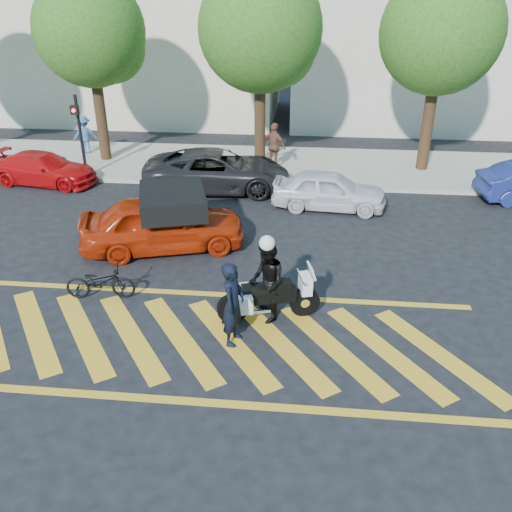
# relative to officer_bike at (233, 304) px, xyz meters

# --- Properties ---
(ground) EXTENTS (90.00, 90.00, 0.00)m
(ground) POSITION_rel_officer_bike_xyz_m (-0.56, -0.03, -0.95)
(ground) COLOR black
(ground) RESTS_ON ground
(sidewalk) EXTENTS (60.00, 5.00, 0.15)m
(sidewalk) POSITION_rel_officer_bike_xyz_m (-0.56, 11.97, -0.88)
(sidewalk) COLOR #9E998E
(sidewalk) RESTS_ON ground
(crosswalk) EXTENTS (12.33, 4.00, 0.01)m
(crosswalk) POSITION_rel_officer_bike_xyz_m (-0.60, -0.03, -0.95)
(crosswalk) COLOR gold
(crosswalk) RESTS_ON ground
(building_left) EXTENTS (16.00, 8.00, 10.00)m
(building_left) POSITION_rel_officer_bike_xyz_m (-8.56, 20.97, 4.05)
(building_left) COLOR beige
(building_left) RESTS_ON ground
(building_right) EXTENTS (16.00, 8.00, 11.00)m
(building_right) POSITION_rel_officer_bike_xyz_m (8.44, 20.97, 4.55)
(building_right) COLOR beige
(building_right) RESTS_ON ground
(tree_left) EXTENTS (4.20, 4.20, 7.26)m
(tree_left) POSITION_rel_officer_bike_xyz_m (-6.93, 12.04, 4.04)
(tree_left) COLOR black
(tree_left) RESTS_ON ground
(tree_center) EXTENTS (4.60, 4.60, 7.56)m
(tree_center) POSITION_rel_officer_bike_xyz_m (-0.43, 12.04, 4.15)
(tree_center) COLOR black
(tree_center) RESTS_ON ground
(tree_right) EXTENTS (4.40, 4.40, 7.41)m
(tree_right) POSITION_rel_officer_bike_xyz_m (6.07, 12.04, 4.09)
(tree_right) COLOR black
(tree_right) RESTS_ON ground
(signal_pole) EXTENTS (0.28, 0.43, 3.20)m
(signal_pole) POSITION_rel_officer_bike_xyz_m (-7.06, 9.71, 0.97)
(signal_pole) COLOR black
(signal_pole) RESTS_ON ground
(officer_bike) EXTENTS (0.58, 0.77, 1.90)m
(officer_bike) POSITION_rel_officer_bike_xyz_m (0.00, 0.00, 0.00)
(officer_bike) COLOR black
(officer_bike) RESTS_ON ground
(bicycle) EXTENTS (1.72, 0.77, 0.88)m
(bicycle) POSITION_rel_officer_bike_xyz_m (-3.46, 1.45, -0.51)
(bicycle) COLOR black
(bicycle) RESTS_ON ground
(police_motorcycle) EXTENTS (2.33, 1.07, 1.05)m
(police_motorcycle) POSITION_rel_officer_bike_xyz_m (0.64, 0.95, -0.38)
(police_motorcycle) COLOR black
(police_motorcycle) RESTS_ON ground
(officer_moto) EXTENTS (0.95, 1.10, 1.93)m
(officer_moto) POSITION_rel_officer_bike_xyz_m (0.62, 0.96, 0.01)
(officer_moto) COLOR black
(officer_moto) RESTS_ON ground
(red_convertible) EXTENTS (4.93, 3.07, 1.56)m
(red_convertible) POSITION_rel_officer_bike_xyz_m (-2.60, 4.26, -0.17)
(red_convertible) COLOR #AA2207
(red_convertible) RESTS_ON ground
(parked_left) EXTENTS (4.19, 2.16, 1.16)m
(parked_left) POSITION_rel_officer_bike_xyz_m (-8.44, 9.17, -0.37)
(parked_left) COLOR #BD0B0C
(parked_left) RESTS_ON ground
(parked_mid_left) EXTENTS (5.43, 2.83, 1.46)m
(parked_mid_left) POSITION_rel_officer_bike_xyz_m (-1.86, 9.17, -0.22)
(parked_mid_left) COLOR black
(parked_mid_left) RESTS_ON ground
(parked_mid_right) EXTENTS (3.89, 1.80, 1.29)m
(parked_mid_right) POSITION_rel_officer_bike_xyz_m (2.16, 7.77, -0.31)
(parked_mid_right) COLOR silver
(parked_mid_right) RESTS_ON ground
(pedestrian_left) EXTENTS (1.18, 0.98, 1.59)m
(pedestrian_left) POSITION_rel_officer_bike_xyz_m (-8.17, 12.70, -0.01)
(pedestrian_left) COLOR #376398
(pedestrian_left) RESTS_ON sidewalk
(pedestrian_right) EXTENTS (1.13, 0.96, 1.81)m
(pedestrian_right) POSITION_rel_officer_bike_xyz_m (0.07, 11.41, 0.11)
(pedestrian_right) COLOR brown
(pedestrian_right) RESTS_ON sidewalk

